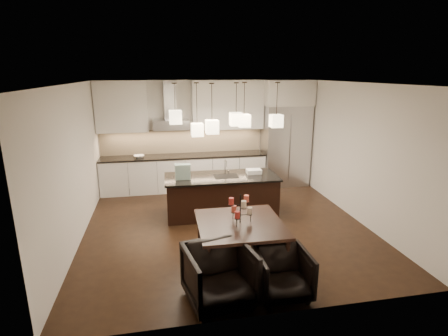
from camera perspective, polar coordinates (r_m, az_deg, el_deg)
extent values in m
cube|color=black|center=(7.17, 0.31, -9.40)|extent=(5.50, 5.50, 0.02)
cube|color=white|center=(6.51, 0.34, 13.76)|extent=(5.50, 5.50, 0.02)
cube|color=silver|center=(9.36, -2.97, 5.58)|extent=(5.50, 0.02, 2.80)
cube|color=silver|center=(4.16, 7.80, -7.38)|extent=(5.50, 0.02, 2.80)
cube|color=silver|center=(6.74, -23.34, 0.42)|extent=(0.02, 5.50, 2.80)
cube|color=silver|center=(7.71, 20.90, 2.43)|extent=(0.02, 5.50, 2.80)
cube|color=#B7B7BA|center=(9.58, 9.94, 3.61)|extent=(1.20, 0.72, 2.15)
cube|color=silver|center=(9.40, 10.34, 11.99)|extent=(1.26, 0.72, 0.65)
cube|color=silver|center=(9.20, -6.46, -0.82)|extent=(4.21, 0.62, 0.88)
cube|color=black|center=(9.08, -6.55, 1.96)|extent=(4.21, 0.66, 0.04)
cube|color=beige|center=(9.30, -6.76, 4.39)|extent=(4.21, 0.02, 0.63)
cube|color=silver|center=(9.03, -16.40, 9.58)|extent=(1.25, 0.35, 1.25)
cube|color=silver|center=(9.17, 0.60, 10.28)|extent=(1.85, 0.35, 1.25)
cube|color=#B7B7BA|center=(8.96, -8.66, 7.05)|extent=(0.90, 0.52, 0.24)
cube|color=#B7B7BA|center=(9.00, -8.85, 10.93)|extent=(0.30, 0.28, 0.96)
imported|color=silver|center=(9.01, -13.70, 1.85)|extent=(0.30, 0.30, 0.06)
cube|color=black|center=(7.57, -0.41, -4.57)|extent=(2.35, 0.99, 0.82)
cube|color=black|center=(7.44, -0.42, -1.47)|extent=(2.43, 1.07, 0.04)
cube|color=#22583D|center=(7.24, -6.75, -0.59)|extent=(0.32, 0.18, 0.32)
cube|color=silver|center=(7.64, 4.89, -0.56)|extent=(0.32, 0.23, 0.09)
cylinder|color=beige|center=(5.36, 4.20, -6.97)|extent=(0.08, 0.08, 0.10)
cylinder|color=#E45743|center=(5.43, 1.64, -6.64)|extent=(0.08, 0.08, 0.10)
cylinder|color=#A62722|center=(5.20, 2.18, -7.65)|extent=(0.08, 0.08, 0.10)
cylinder|color=#E45743|center=(5.38, 3.67, -4.99)|extent=(0.08, 0.08, 0.10)
cylinder|color=#A62722|center=(5.26, 1.21, -5.43)|extent=(0.08, 0.08, 0.10)
cylinder|color=beige|center=(5.15, 3.24, -5.93)|extent=(0.08, 0.08, 0.10)
imported|color=black|center=(4.84, -0.76, -17.14)|extent=(0.99, 1.01, 0.79)
imported|color=black|center=(5.06, 9.55, -16.61)|extent=(0.71, 0.73, 0.66)
cube|color=beige|center=(6.98, -7.94, 8.23)|extent=(0.24, 0.24, 0.26)
cube|color=beige|center=(7.22, -4.39, 6.23)|extent=(0.24, 0.24, 0.26)
cube|color=beige|center=(7.13, 1.98, 7.97)|extent=(0.24, 0.24, 0.26)
cube|color=beige|center=(7.41, 3.28, 7.72)|extent=(0.24, 0.24, 0.26)
cube|color=beige|center=(7.41, 8.51, 7.61)|extent=(0.24, 0.24, 0.26)
cube|color=beige|center=(6.80, -1.97, 6.73)|extent=(0.24, 0.24, 0.26)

